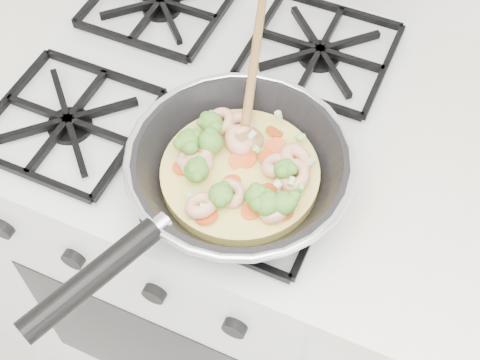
% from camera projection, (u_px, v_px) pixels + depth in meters
% --- Properties ---
extents(stove, '(0.60, 0.60, 0.92)m').
position_uv_depth(stove, '(210.00, 229.00, 1.41)').
color(stove, white).
rests_on(stove, ground).
extents(skillet, '(0.32, 0.63, 0.09)m').
position_uv_depth(skillet, '(237.00, 170.00, 0.88)').
color(skillet, black).
rests_on(skillet, stove).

